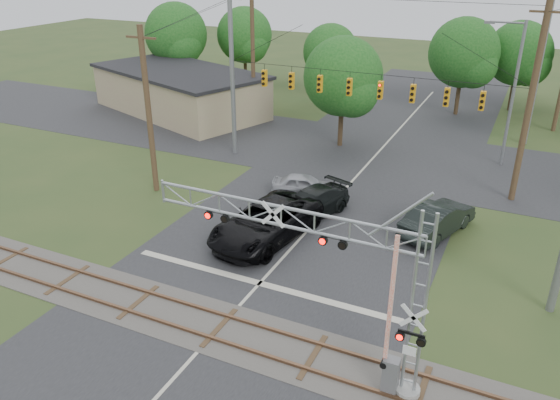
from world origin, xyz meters
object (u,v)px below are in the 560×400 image
at_px(pickup_black, 266,222).
at_px(traffic_signal_span, 378,90).
at_px(car_dark, 310,204).
at_px(commercial_building, 180,91).
at_px(streetlight, 511,87).
at_px(crossing_gantry, 330,268).
at_px(sedan_silver, 305,185).

bearing_deg(pickup_black, traffic_signal_span, 86.50).
relative_size(traffic_signal_span, car_dark, 3.64).
relative_size(commercial_building, streetlight, 1.90).
distance_m(commercial_building, streetlight, 27.95).
bearing_deg(pickup_black, commercial_building, 144.10).
height_order(crossing_gantry, commercial_building, crossing_gantry).
bearing_deg(crossing_gantry, car_dark, 115.03).
relative_size(crossing_gantry, pickup_black, 1.43).
xyz_separation_m(traffic_signal_span, commercial_building, (-20.36, 7.58, -3.82)).
xyz_separation_m(pickup_black, sedan_silver, (-0.35, 5.88, -0.30)).
bearing_deg(commercial_building, traffic_signal_span, -0.62).
xyz_separation_m(car_dark, streetlight, (8.74, 13.05, 4.63)).
xyz_separation_m(car_dark, sedan_silver, (-1.40, 2.50, -0.10)).
distance_m(sedan_silver, commercial_building, 21.47).
xyz_separation_m(crossing_gantry, sedan_silver, (-6.60, 13.62, -3.57)).
relative_size(pickup_black, car_dark, 1.31).
distance_m(crossing_gantry, streetlight, 24.46).
xyz_separation_m(sedan_silver, streetlight, (10.14, 10.55, 4.73)).
distance_m(pickup_black, sedan_silver, 5.90).
bearing_deg(car_dark, crossing_gantry, -46.57).
height_order(crossing_gantry, car_dark, crossing_gantry).
height_order(car_dark, sedan_silver, car_dark).
height_order(car_dark, commercial_building, commercial_building).
xyz_separation_m(crossing_gantry, traffic_signal_span, (-3.78, 18.36, 1.52)).
relative_size(pickup_black, sedan_silver, 1.77).
bearing_deg(car_dark, traffic_signal_span, 97.35).
distance_m(crossing_gantry, sedan_silver, 15.55).
bearing_deg(sedan_silver, traffic_signal_span, -46.94).
bearing_deg(pickup_black, car_dark, 82.24).
bearing_deg(streetlight, car_dark, -123.80).
bearing_deg(traffic_signal_span, streetlight, 38.45).
xyz_separation_m(traffic_signal_span, streetlight, (7.32, 5.82, -0.36)).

